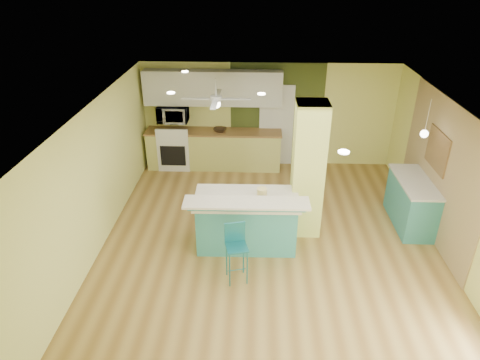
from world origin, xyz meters
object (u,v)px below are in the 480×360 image
bar_stool (236,243)px  fruit_bowl (220,130)px  canister (262,192)px  side_counter (411,202)px  peninsula (246,220)px

bar_stool → fruit_bowl: fruit_bowl is taller
fruit_bowl → canister: (0.98, -3.11, 0.05)m
bar_stool → canister: size_ratio=5.79×
canister → bar_stool: bearing=-112.0°
side_counter → bar_stool: bearing=-152.2°
bar_stool → fruit_bowl: bearing=84.1°
peninsula → bar_stool: bearing=-99.6°
peninsula → canister: canister is taller
peninsula → bar_stool: 0.95m
canister → fruit_bowl: bearing=107.5°
side_counter → canister: (-2.86, -0.72, 0.55)m
canister → peninsula: bearing=-164.7°
bar_stool → fruit_bowl: size_ratio=3.19×
peninsula → side_counter: 3.22m
bar_stool → side_counter: bar_stool is taller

